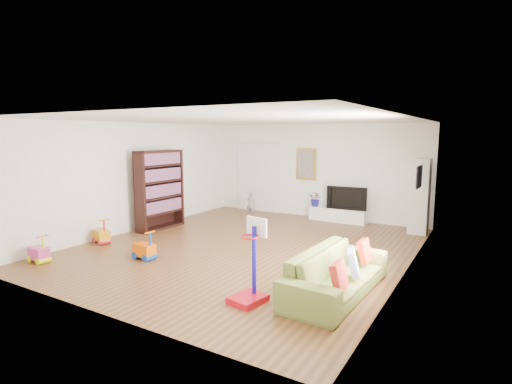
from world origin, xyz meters
The scene contains 25 objects.
floor centered at (0.00, 0.00, 0.00)m, with size 6.50×7.50×0.00m, color brown.
ceiling centered at (0.00, 0.00, 2.70)m, with size 6.50×7.50×0.00m, color white.
wall_back centered at (0.00, 3.75, 1.35)m, with size 6.50×0.00×2.70m, color white.
wall_front centered at (0.00, -3.75, 1.35)m, with size 6.50×0.00×2.70m, color white.
wall_left centered at (-3.25, 0.00, 1.35)m, with size 0.00×7.50×2.70m, color silver.
wall_right centered at (3.25, 0.00, 1.35)m, with size 0.00×7.50×2.70m, color silver.
navy_accent centered at (3.23, 1.40, 1.85)m, with size 0.01×3.20×1.70m, color black.
olive_wainscot centered at (3.23, 1.40, 0.50)m, with size 0.01×3.20×1.00m, color brown.
doorway centered at (-1.90, 3.71, 1.05)m, with size 1.45×0.06×2.10m, color white.
painting_back centered at (-0.25, 3.71, 1.55)m, with size 0.62×0.06×0.92m, color gold.
artwork_right centered at (3.17, 1.60, 1.55)m, with size 0.04×0.56×0.46m, color #7F3F8C.
media_console centered at (0.84, 3.47, 0.19)m, with size 1.60×0.40×0.37m, color white.
tall_cabinet centered at (2.98, 3.15, 0.92)m, with size 0.43×0.43×1.84m, color white.
bookshelf centered at (-2.81, 0.33, 1.01)m, with size 0.36×1.38×2.01m, color black.
sofa centered at (2.53, -1.46, 0.33)m, with size 2.29×0.90×0.67m, color olive.
basketball_hoop centered at (1.53, -2.42, 0.62)m, with size 0.42×0.51×1.23m, color #BB0A18.
ride_on_yellow centered at (-2.96, -1.38, 0.28)m, with size 0.42×0.26×0.57m, color #D79100.
ride_on_orange centered at (-1.26, -1.73, 0.28)m, with size 0.43×0.26×0.57m, color #EF5F05.
ride_on_pink centered at (-2.85, -2.88, 0.27)m, with size 0.40×0.25×0.54m, color #D43295.
child centered at (-1.58, 2.77, 0.38)m, with size 0.28×0.18×0.76m, color gray.
tv centered at (1.09, 3.48, 0.69)m, with size 1.10×0.14×0.63m, color black.
vase_plant centered at (0.18, 3.44, 0.59)m, with size 0.38×0.33×0.43m, color navy.
pillow_left centered at (2.78, -2.11, 0.53)m, with size 0.10×0.38×0.38m, color red.
pillow_center centered at (2.77, -1.46, 0.53)m, with size 0.10×0.38×0.38m, color silver.
pillow_right centered at (2.75, -0.77, 0.53)m, with size 0.10×0.37×0.37m, color red.
Camera 1 is at (4.43, -7.07, 2.41)m, focal length 28.00 mm.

